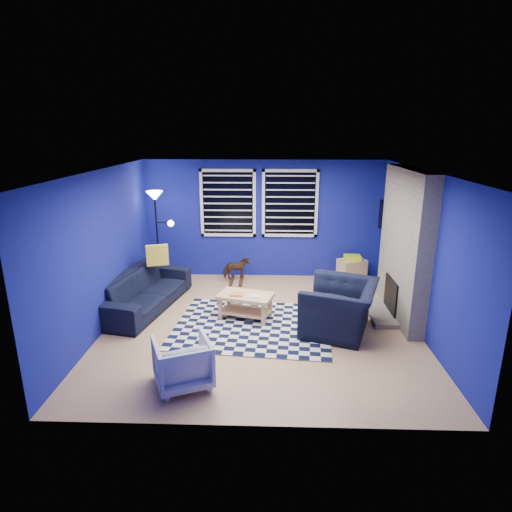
% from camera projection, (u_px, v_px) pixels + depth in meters
% --- Properties ---
extents(floor, '(5.00, 5.00, 0.00)m').
position_uv_depth(floor, '(261.00, 325.00, 7.04)').
color(floor, tan).
rests_on(floor, ground).
extents(ceiling, '(5.00, 5.00, 0.00)m').
position_uv_depth(ceiling, '(261.00, 171.00, 6.32)').
color(ceiling, white).
rests_on(ceiling, wall_back).
extents(wall_back, '(5.00, 0.00, 5.00)m').
position_uv_depth(wall_back, '(264.00, 220.00, 9.07)').
color(wall_back, navy).
rests_on(wall_back, floor).
extents(wall_left, '(0.00, 5.00, 5.00)m').
position_uv_depth(wall_left, '(103.00, 251.00, 6.76)').
color(wall_left, navy).
rests_on(wall_left, floor).
extents(wall_right, '(0.00, 5.00, 5.00)m').
position_uv_depth(wall_right, '(422.00, 254.00, 6.60)').
color(wall_right, navy).
rests_on(wall_right, floor).
extents(fireplace, '(0.65, 2.00, 2.50)m').
position_uv_depth(fireplace, '(403.00, 248.00, 7.10)').
color(fireplace, gray).
rests_on(fireplace, floor).
extents(window_left, '(1.17, 0.06, 1.42)m').
position_uv_depth(window_left, '(228.00, 203.00, 8.96)').
color(window_left, black).
rests_on(window_left, wall_back).
extents(window_right, '(1.17, 0.06, 1.42)m').
position_uv_depth(window_right, '(290.00, 204.00, 8.92)').
color(window_right, black).
rests_on(window_right, wall_back).
extents(tv, '(0.07, 1.00, 0.58)m').
position_uv_depth(tv, '(386.00, 218.00, 8.47)').
color(tv, black).
rests_on(tv, wall_right).
extents(rug, '(2.68, 2.23, 0.02)m').
position_uv_depth(rug, '(253.00, 326.00, 6.99)').
color(rug, black).
rests_on(rug, floor).
extents(sofa, '(2.39, 1.33, 0.66)m').
position_uv_depth(sofa, '(144.00, 290.00, 7.63)').
color(sofa, black).
rests_on(sofa, floor).
extents(armchair_big, '(1.50, 1.40, 0.79)m').
position_uv_depth(armchair_big, '(340.00, 308.00, 6.73)').
color(armchair_big, black).
rests_on(armchair_big, floor).
extents(armchair_bent, '(0.88, 0.89, 0.62)m').
position_uv_depth(armchair_bent, '(183.00, 362.00, 5.31)').
color(armchair_bent, gray).
rests_on(armchair_bent, floor).
extents(rocking_horse, '(0.43, 0.59, 0.46)m').
position_uv_depth(rocking_horse, '(236.00, 269.00, 8.93)').
color(rocking_horse, '#4C2F18').
rests_on(rocking_horse, floor).
extents(coffee_table, '(1.01, 0.75, 0.45)m').
position_uv_depth(coffee_table, '(245.00, 301.00, 7.22)').
color(coffee_table, tan).
rests_on(coffee_table, rug).
extents(cabinet, '(0.65, 0.55, 0.55)m').
position_uv_depth(cabinet, '(352.00, 269.00, 9.06)').
color(cabinet, tan).
rests_on(cabinet, floor).
extents(floor_lamp, '(0.52, 0.32, 1.92)m').
position_uv_depth(floor_lamp, '(156.00, 209.00, 8.51)').
color(floor_lamp, black).
rests_on(floor_lamp, floor).
extents(throw_pillow, '(0.42, 0.24, 0.38)m').
position_uv_depth(throw_pillow, '(157.00, 255.00, 7.93)').
color(throw_pillow, gold).
rests_on(throw_pillow, sofa).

